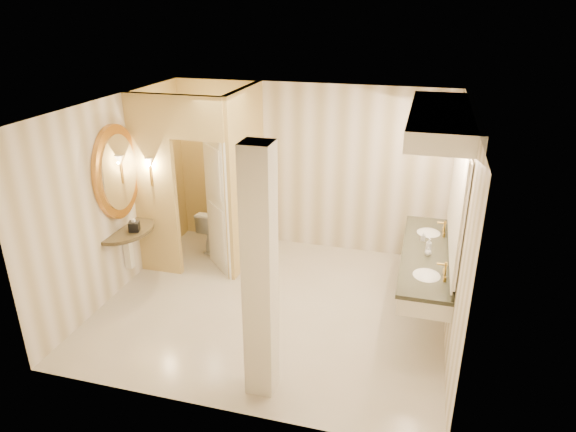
% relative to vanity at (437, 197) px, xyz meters
% --- Properties ---
extents(floor, '(4.50, 4.50, 0.00)m').
position_rel_vanity_xyz_m(floor, '(-1.98, -0.40, -1.63)').
color(floor, beige).
rests_on(floor, ground).
extents(ceiling, '(4.50, 4.50, 0.00)m').
position_rel_vanity_xyz_m(ceiling, '(-1.98, -0.40, 1.07)').
color(ceiling, white).
rests_on(ceiling, wall_back).
extents(wall_back, '(4.50, 0.02, 2.70)m').
position_rel_vanity_xyz_m(wall_back, '(-1.98, 1.60, -0.28)').
color(wall_back, white).
rests_on(wall_back, floor).
extents(wall_front, '(4.50, 0.02, 2.70)m').
position_rel_vanity_xyz_m(wall_front, '(-1.98, -2.40, -0.28)').
color(wall_front, white).
rests_on(wall_front, floor).
extents(wall_left, '(0.02, 4.00, 2.70)m').
position_rel_vanity_xyz_m(wall_left, '(-4.23, -0.40, -0.28)').
color(wall_left, white).
rests_on(wall_left, floor).
extents(wall_right, '(0.02, 4.00, 2.70)m').
position_rel_vanity_xyz_m(wall_right, '(0.27, -0.40, -0.28)').
color(wall_right, white).
rests_on(wall_right, floor).
extents(toilet_closet, '(1.50, 1.55, 2.70)m').
position_rel_vanity_xyz_m(toilet_closet, '(-3.12, 0.56, -0.24)').
color(toilet_closet, '#EDCB7C').
rests_on(toilet_closet, floor).
extents(wall_sconce, '(0.14, 0.14, 0.42)m').
position_rel_vanity_xyz_m(wall_sconce, '(-3.90, 0.03, 0.10)').
color(wall_sconce, '#BD913C').
rests_on(wall_sconce, toilet_closet).
extents(vanity, '(0.75, 2.49, 2.09)m').
position_rel_vanity_xyz_m(vanity, '(0.00, 0.00, 0.00)').
color(vanity, white).
rests_on(vanity, floor).
extents(console_shelf, '(1.01, 1.01, 1.95)m').
position_rel_vanity_xyz_m(console_shelf, '(-4.19, -0.35, -0.28)').
color(console_shelf, black).
rests_on(console_shelf, floor).
extents(pillar, '(0.29, 0.29, 2.70)m').
position_rel_vanity_xyz_m(pillar, '(-1.63, -1.97, -0.28)').
color(pillar, white).
rests_on(pillar, floor).
extents(tissue_box, '(0.18, 0.18, 0.14)m').
position_rel_vanity_xyz_m(tissue_box, '(-3.99, -0.40, -0.68)').
color(tissue_box, black).
rests_on(tissue_box, console_shelf).
extents(toilet, '(0.48, 0.74, 0.71)m').
position_rel_vanity_xyz_m(toilet, '(-3.40, 1.05, -1.27)').
color(toilet, white).
rests_on(toilet, floor).
extents(soap_bottle_a, '(0.06, 0.06, 0.12)m').
position_rel_vanity_xyz_m(soap_bottle_a, '(-0.10, 0.34, -0.69)').
color(soap_bottle_a, beige).
rests_on(soap_bottle_a, vanity).
extents(soap_bottle_b, '(0.10, 0.10, 0.11)m').
position_rel_vanity_xyz_m(soap_bottle_b, '(-0.03, -0.09, -0.70)').
color(soap_bottle_b, silver).
rests_on(soap_bottle_b, vanity).
extents(soap_bottle_c, '(0.10, 0.10, 0.21)m').
position_rel_vanity_xyz_m(soap_bottle_c, '(-0.03, -0.03, -0.65)').
color(soap_bottle_c, '#C6B28C').
rests_on(soap_bottle_c, vanity).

